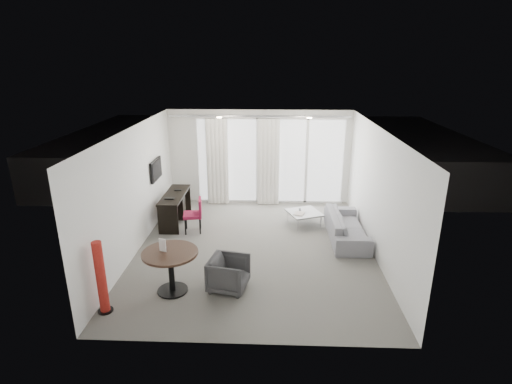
{
  "coord_description": "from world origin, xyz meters",
  "views": [
    {
      "loc": [
        0.33,
        -7.74,
        3.95
      ],
      "look_at": [
        0.0,
        0.6,
        1.1
      ],
      "focal_mm": 28.0,
      "sensor_mm": 36.0,
      "label": 1
    }
  ],
  "objects_px": {
    "rattan_chair_a": "(285,181)",
    "sofa": "(347,226)",
    "desk": "(175,208)",
    "round_table": "(171,272)",
    "tub_armchair": "(229,274)",
    "red_lamp": "(101,278)",
    "rattan_chair_b": "(326,171)",
    "desk_chair": "(193,215)",
    "coffee_table": "(304,218)"
  },
  "relations": [
    {
      "from": "desk",
      "to": "rattan_chair_b",
      "type": "xyz_separation_m",
      "value": [
        4.14,
        3.33,
        0.07
      ]
    },
    {
      "from": "desk",
      "to": "desk_chair",
      "type": "xyz_separation_m",
      "value": [
        0.54,
        -0.55,
        0.04
      ]
    },
    {
      "from": "desk",
      "to": "sofa",
      "type": "height_order",
      "value": "desk"
    },
    {
      "from": "coffee_table",
      "to": "rattan_chair_b",
      "type": "bearing_deg",
      "value": 74.24
    },
    {
      "from": "rattan_chair_a",
      "to": "sofa",
      "type": "bearing_deg",
      "value": -87.85
    },
    {
      "from": "rattan_chair_b",
      "to": "round_table",
      "type": "bearing_deg",
      "value": -125.77
    },
    {
      "from": "desk",
      "to": "rattan_chair_b",
      "type": "relative_size",
      "value": 1.81
    },
    {
      "from": "desk_chair",
      "to": "coffee_table",
      "type": "relative_size",
      "value": 1.11
    },
    {
      "from": "red_lamp",
      "to": "tub_armchair",
      "type": "relative_size",
      "value": 1.87
    },
    {
      "from": "tub_armchair",
      "to": "coffee_table",
      "type": "relative_size",
      "value": 0.9
    },
    {
      "from": "desk",
      "to": "coffee_table",
      "type": "height_order",
      "value": "desk"
    },
    {
      "from": "desk_chair",
      "to": "rattan_chair_b",
      "type": "distance_m",
      "value": 5.3
    },
    {
      "from": "desk",
      "to": "round_table",
      "type": "distance_m",
      "value": 3.16
    },
    {
      "from": "round_table",
      "to": "desk_chair",
      "type": "bearing_deg",
      "value": 92.53
    },
    {
      "from": "coffee_table",
      "to": "sofa",
      "type": "relative_size",
      "value": 0.37
    },
    {
      "from": "desk",
      "to": "coffee_table",
      "type": "xyz_separation_m",
      "value": [
        3.19,
        -0.03,
        -0.2
      ]
    },
    {
      "from": "red_lamp",
      "to": "coffee_table",
      "type": "height_order",
      "value": "red_lamp"
    },
    {
      "from": "round_table",
      "to": "tub_armchair",
      "type": "relative_size",
      "value": 1.45
    },
    {
      "from": "desk_chair",
      "to": "coffee_table",
      "type": "bearing_deg",
      "value": 2.35
    },
    {
      "from": "red_lamp",
      "to": "sofa",
      "type": "relative_size",
      "value": 0.63
    },
    {
      "from": "round_table",
      "to": "sofa",
      "type": "xyz_separation_m",
      "value": [
        3.45,
        2.32,
        -0.1
      ]
    },
    {
      "from": "red_lamp",
      "to": "rattan_chair_a",
      "type": "relative_size",
      "value": 1.6
    },
    {
      "from": "tub_armchair",
      "to": "rattan_chair_b",
      "type": "relative_size",
      "value": 0.77
    },
    {
      "from": "round_table",
      "to": "sofa",
      "type": "height_order",
      "value": "round_table"
    },
    {
      "from": "red_lamp",
      "to": "coffee_table",
      "type": "relative_size",
      "value": 1.69
    },
    {
      "from": "desk",
      "to": "rattan_chair_a",
      "type": "xyz_separation_m",
      "value": [
        2.78,
        2.35,
        0.02
      ]
    },
    {
      "from": "desk_chair",
      "to": "red_lamp",
      "type": "distance_m",
      "value": 3.29
    },
    {
      "from": "desk_chair",
      "to": "red_lamp",
      "type": "xyz_separation_m",
      "value": [
        -0.84,
        -3.17,
        0.21
      ]
    },
    {
      "from": "sofa",
      "to": "rattan_chair_b",
      "type": "bearing_deg",
      "value": -0.64
    },
    {
      "from": "coffee_table",
      "to": "round_table",
      "type": "bearing_deg",
      "value": -129.7
    },
    {
      "from": "desk",
      "to": "round_table",
      "type": "bearing_deg",
      "value": -78.14
    },
    {
      "from": "round_table",
      "to": "desk",
      "type": "bearing_deg",
      "value": 101.86
    },
    {
      "from": "desk",
      "to": "round_table",
      "type": "xyz_separation_m",
      "value": [
        0.65,
        -3.1,
        0.02
      ]
    },
    {
      "from": "desk",
      "to": "red_lamp",
      "type": "xyz_separation_m",
      "value": [
        -0.31,
        -3.72,
        0.25
      ]
    },
    {
      "from": "desk_chair",
      "to": "red_lamp",
      "type": "bearing_deg",
      "value": -113.61
    },
    {
      "from": "desk_chair",
      "to": "sofa",
      "type": "xyz_separation_m",
      "value": [
        3.56,
        -0.23,
        -0.12
      ]
    },
    {
      "from": "red_lamp",
      "to": "coffee_table",
      "type": "distance_m",
      "value": 5.1
    },
    {
      "from": "tub_armchair",
      "to": "rattan_chair_a",
      "type": "xyz_separation_m",
      "value": [
        1.14,
        5.33,
        0.09
      ]
    },
    {
      "from": "round_table",
      "to": "rattan_chair_a",
      "type": "height_order",
      "value": "rattan_chair_a"
    },
    {
      "from": "desk",
      "to": "tub_armchair",
      "type": "distance_m",
      "value": 3.4
    },
    {
      "from": "tub_armchair",
      "to": "red_lamp",
      "type": "bearing_deg",
      "value": 122.6
    },
    {
      "from": "desk_chair",
      "to": "tub_armchair",
      "type": "height_order",
      "value": "desk_chair"
    },
    {
      "from": "tub_armchair",
      "to": "rattan_chair_b",
      "type": "bearing_deg",
      "value": -9.97
    },
    {
      "from": "desk",
      "to": "rattan_chair_a",
      "type": "height_order",
      "value": "rattan_chair_a"
    },
    {
      "from": "round_table",
      "to": "rattan_chair_a",
      "type": "relative_size",
      "value": 1.24
    },
    {
      "from": "rattan_chair_b",
      "to": "desk",
      "type": "bearing_deg",
      "value": -148.44
    },
    {
      "from": "desk",
      "to": "tub_armchair",
      "type": "xyz_separation_m",
      "value": [
        1.64,
        -2.98,
        -0.07
      ]
    },
    {
      "from": "desk_chair",
      "to": "coffee_table",
      "type": "xyz_separation_m",
      "value": [
        2.65,
        0.52,
        -0.24
      ]
    },
    {
      "from": "round_table",
      "to": "red_lamp",
      "type": "xyz_separation_m",
      "value": [
        -0.96,
        -0.63,
        0.24
      ]
    },
    {
      "from": "round_table",
      "to": "tub_armchair",
      "type": "xyz_separation_m",
      "value": [
        0.99,
        0.12,
        -0.08
      ]
    }
  ]
}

